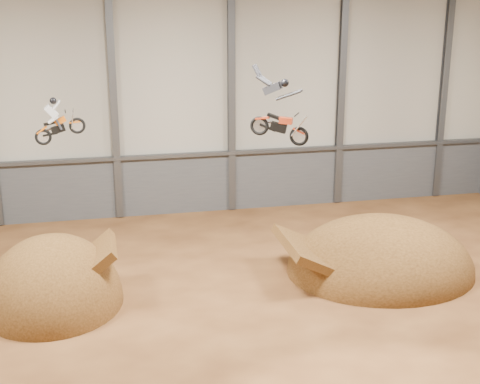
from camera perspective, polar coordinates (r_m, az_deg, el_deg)
The scene contains 12 objects.
floor at distance 26.42m, azimuth -1.42°, elevation -11.94°, with size 40.00×40.00×0.00m, color #502D15.
back_wall at distance 38.42m, azimuth -5.73°, elevation 8.22°, with size 40.00×0.10×14.00m, color #B3AD9E.
lower_band_back at distance 39.45m, azimuth -5.49°, elevation 0.64°, with size 39.80×0.18×3.50m, color #4C4E53.
steel_rail at distance 38.84m, azimuth -5.54°, elevation 3.13°, with size 39.80×0.35×0.20m, color #47494F.
steel_column_2 at distance 38.00m, azimuth -10.74°, elevation 7.91°, with size 0.40×0.36×13.90m, color #47494F.
steel_column_3 at distance 38.74m, azimuth -0.74°, elevation 8.37°, with size 0.40×0.36×13.90m, color #47494F.
steel_column_4 at distance 40.57m, azimuth 8.63°, elevation 8.57°, with size 0.40×0.36×13.90m, color #47494F.
steel_column_5 at distance 43.36m, azimuth 17.00°, elevation 8.56°, with size 0.40×0.36×13.90m, color #47494F.
takeoff_ramp at distance 29.78m, azimuth -15.58°, elevation -9.10°, with size 5.84×6.74×5.84m, color #442811.
landing_ramp at distance 32.47m, azimuth 11.84°, elevation -6.59°, with size 8.88×7.85×5.12m, color #442811.
fmx_rider_a at distance 29.73m, azimuth -14.99°, elevation 6.27°, with size 2.19×0.83×1.98m, color #C7580C, non-canonical shape.
fmx_rider_b at distance 26.29m, azimuth 3.24°, elevation 7.34°, with size 3.16×0.90×2.71m, color #AE3216, non-canonical shape.
Camera 1 is at (-4.25, -22.75, 12.73)m, focal length 50.00 mm.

